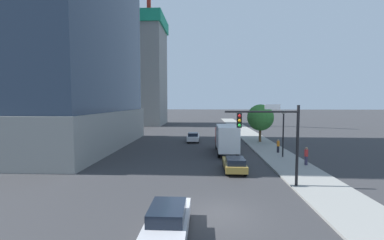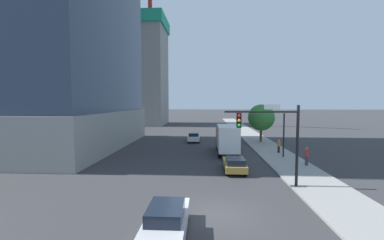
{
  "view_description": "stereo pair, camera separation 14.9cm",
  "coord_description": "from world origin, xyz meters",
  "px_view_note": "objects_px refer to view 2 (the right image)",
  "views": [
    {
      "loc": [
        -0.84,
        -13.93,
        6.21
      ],
      "look_at": [
        -1.87,
        8.59,
        4.62
      ],
      "focal_mm": 24.1,
      "sensor_mm": 36.0,
      "label": 1
    },
    {
      "loc": [
        -0.69,
        -13.92,
        6.21
      ],
      "look_at": [
        -1.87,
        8.59,
        4.62
      ],
      "focal_mm": 24.1,
      "sensor_mm": 36.0,
      "label": 2
    }
  ],
  "objects_px": {
    "car_silver": "(166,221)",
    "construction_building": "(138,67)",
    "box_truck": "(227,138)",
    "street_lamp": "(284,126)",
    "pedestrian_orange_shirt": "(279,146)",
    "car_white": "(194,137)",
    "pedestrian_red_shirt": "(307,156)",
    "traffic_light_pole": "(271,130)",
    "car_gold": "(234,164)",
    "street_tree": "(261,118)"
  },
  "relations": [
    {
      "from": "construction_building",
      "to": "pedestrian_orange_shirt",
      "type": "bearing_deg",
      "value": -55.38
    },
    {
      "from": "car_white",
      "to": "street_tree",
      "type": "bearing_deg",
      "value": -2.05
    },
    {
      "from": "construction_building",
      "to": "car_gold",
      "type": "xyz_separation_m",
      "value": [
        21.22,
        -47.98,
        -15.17
      ]
    },
    {
      "from": "car_silver",
      "to": "car_gold",
      "type": "relative_size",
      "value": 1.07
    },
    {
      "from": "pedestrian_orange_shirt",
      "to": "car_gold",
      "type": "bearing_deg",
      "value": -126.74
    },
    {
      "from": "street_lamp",
      "to": "street_tree",
      "type": "xyz_separation_m",
      "value": [
        -0.16,
        10.81,
        0.24
      ]
    },
    {
      "from": "traffic_light_pole",
      "to": "pedestrian_orange_shirt",
      "type": "bearing_deg",
      "value": 71.9
    },
    {
      "from": "street_tree",
      "to": "street_lamp",
      "type": "bearing_deg",
      "value": -89.14
    },
    {
      "from": "car_white",
      "to": "construction_building",
      "type": "bearing_deg",
      "value": 118.58
    },
    {
      "from": "traffic_light_pole",
      "to": "car_gold",
      "type": "distance_m",
      "value": 5.78
    },
    {
      "from": "car_silver",
      "to": "pedestrian_red_shirt",
      "type": "bearing_deg",
      "value": 49.6
    },
    {
      "from": "traffic_light_pole",
      "to": "car_white",
      "type": "distance_m",
      "value": 22.36
    },
    {
      "from": "street_tree",
      "to": "car_gold",
      "type": "height_order",
      "value": "street_tree"
    },
    {
      "from": "car_white",
      "to": "traffic_light_pole",
      "type": "bearing_deg",
      "value": -72.86
    },
    {
      "from": "pedestrian_orange_shirt",
      "to": "street_lamp",
      "type": "bearing_deg",
      "value": -94.13
    },
    {
      "from": "car_white",
      "to": "box_truck",
      "type": "distance_m",
      "value": 9.98
    },
    {
      "from": "car_white",
      "to": "pedestrian_red_shirt",
      "type": "distance_m",
      "value": 18.77
    },
    {
      "from": "street_lamp",
      "to": "pedestrian_orange_shirt",
      "type": "bearing_deg",
      "value": 85.87
    },
    {
      "from": "street_lamp",
      "to": "car_silver",
      "type": "distance_m",
      "value": 20.25
    },
    {
      "from": "box_truck",
      "to": "street_lamp",
      "type": "bearing_deg",
      "value": -20.76
    },
    {
      "from": "car_silver",
      "to": "car_white",
      "type": "xyz_separation_m",
      "value": [
        0.0,
        28.33,
        -0.01
      ]
    },
    {
      "from": "street_lamp",
      "to": "box_truck",
      "type": "relative_size",
      "value": 0.67
    },
    {
      "from": "street_lamp",
      "to": "pedestrian_red_shirt",
      "type": "height_order",
      "value": "street_lamp"
    },
    {
      "from": "construction_building",
      "to": "traffic_light_pole",
      "type": "bearing_deg",
      "value": -65.82
    },
    {
      "from": "traffic_light_pole",
      "to": "street_tree",
      "type": "bearing_deg",
      "value": 79.89
    },
    {
      "from": "car_white",
      "to": "pedestrian_red_shirt",
      "type": "relative_size",
      "value": 2.41
    },
    {
      "from": "car_silver",
      "to": "construction_building",
      "type": "bearing_deg",
      "value": 105.88
    },
    {
      "from": "box_truck",
      "to": "pedestrian_red_shirt",
      "type": "relative_size",
      "value": 4.46
    },
    {
      "from": "street_tree",
      "to": "pedestrian_orange_shirt",
      "type": "distance_m",
      "value": 8.88
    },
    {
      "from": "traffic_light_pole",
      "to": "pedestrian_red_shirt",
      "type": "bearing_deg",
      "value": 51.57
    },
    {
      "from": "street_tree",
      "to": "car_gold",
      "type": "bearing_deg",
      "value": -109.32
    },
    {
      "from": "construction_building",
      "to": "street_lamp",
      "type": "relative_size",
      "value": 7.56
    },
    {
      "from": "traffic_light_pole",
      "to": "street_tree",
      "type": "xyz_separation_m",
      "value": [
        3.7,
        20.74,
        -0.36
      ]
    },
    {
      "from": "car_white",
      "to": "box_truck",
      "type": "height_order",
      "value": "box_truck"
    },
    {
      "from": "car_gold",
      "to": "box_truck",
      "type": "bearing_deg",
      "value": 90.0
    },
    {
      "from": "construction_building",
      "to": "traffic_light_pole",
      "type": "height_order",
      "value": "construction_building"
    },
    {
      "from": "box_truck",
      "to": "traffic_light_pole",
      "type": "bearing_deg",
      "value": -80.04
    },
    {
      "from": "street_lamp",
      "to": "street_tree",
      "type": "relative_size",
      "value": 0.91
    },
    {
      "from": "pedestrian_orange_shirt",
      "to": "box_truck",
      "type": "bearing_deg",
      "value": -178.7
    },
    {
      "from": "traffic_light_pole",
      "to": "street_lamp",
      "type": "distance_m",
      "value": 10.68
    },
    {
      "from": "traffic_light_pole",
      "to": "street_lamp",
      "type": "bearing_deg",
      "value": 68.76
    },
    {
      "from": "traffic_light_pole",
      "to": "car_white",
      "type": "relative_size",
      "value": 1.41
    },
    {
      "from": "street_tree",
      "to": "car_gold",
      "type": "xyz_separation_m",
      "value": [
        -5.84,
        -16.67,
        -3.13
      ]
    },
    {
      "from": "construction_building",
      "to": "car_gold",
      "type": "relative_size",
      "value": 9.06
    },
    {
      "from": "street_tree",
      "to": "pedestrian_orange_shirt",
      "type": "bearing_deg",
      "value": -87.7
    },
    {
      "from": "car_white",
      "to": "pedestrian_orange_shirt",
      "type": "xyz_separation_m",
      "value": [
        10.55,
        -8.75,
        0.2
      ]
    },
    {
      "from": "car_silver",
      "to": "pedestrian_orange_shirt",
      "type": "relative_size",
      "value": 2.94
    },
    {
      "from": "street_lamp",
      "to": "pedestrian_red_shirt",
      "type": "relative_size",
      "value": 3.0
    },
    {
      "from": "car_gold",
      "to": "traffic_light_pole",
      "type": "bearing_deg",
      "value": -62.24
    },
    {
      "from": "car_silver",
      "to": "pedestrian_orange_shirt",
      "type": "distance_m",
      "value": 22.24
    }
  ]
}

